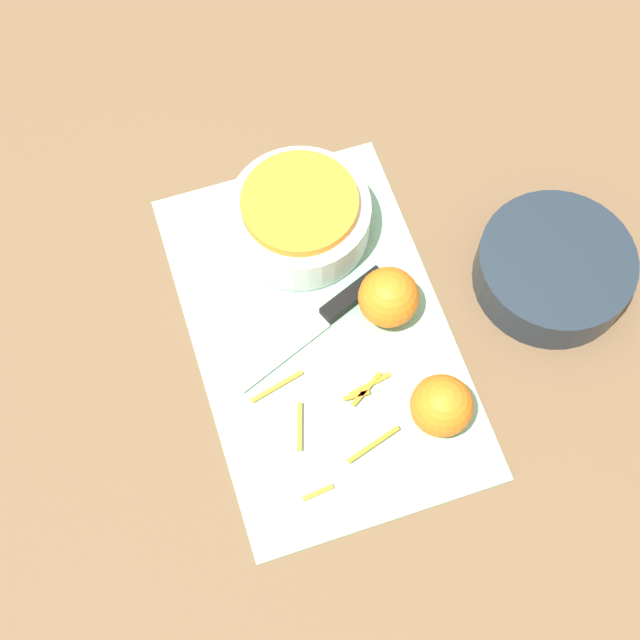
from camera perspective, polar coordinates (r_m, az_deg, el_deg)
The scene contains 8 objects.
ground_plane at distance 1.07m, azimuth 0.00°, elevation -0.79°, with size 4.00×4.00×0.00m, color brown.
cutting_board at distance 1.07m, azimuth 0.00°, elevation -0.73°, with size 0.48×0.30×0.01m.
bowl_speckled at distance 1.10m, azimuth -1.29°, elevation 6.70°, with size 0.17×0.17×0.07m.
bowl_dark at distance 1.11m, azimuth 14.71°, elevation 3.18°, with size 0.19×0.19×0.06m.
knife at distance 1.07m, azimuth 1.09°, elevation 0.78°, with size 0.10×0.21×0.02m.
orange_left at distance 1.04m, azimuth 4.40°, elevation 1.48°, with size 0.07×0.07×0.07m.
orange_right at distance 1.00m, azimuth 7.79°, elevation -5.46°, with size 0.07×0.07×0.07m.
peel_pile at distance 1.02m, azimuth 1.01°, elevation -6.06°, with size 0.15×0.16×0.01m.
Camera 1 is at (0.40, -0.13, 0.98)m, focal length 50.00 mm.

